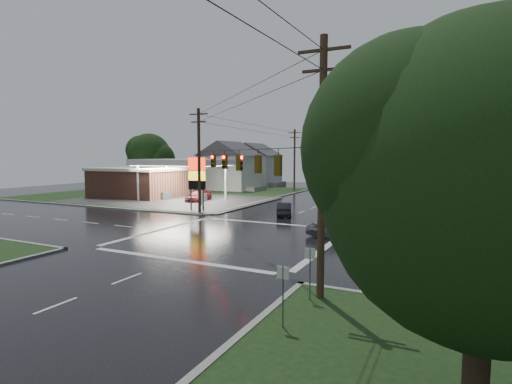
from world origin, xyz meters
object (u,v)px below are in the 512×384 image
at_px(utility_pole_n, 294,159).
at_px(tree_nw_behind, 150,155).
at_px(house_far, 255,164).
at_px(car_crossing, 332,229).
at_px(tree_ne_far, 475,155).
at_px(tree_se, 494,183).
at_px(gas_station, 146,180).
at_px(tree_ne_near, 449,161).
at_px(pylon_sign, 197,175).
at_px(car_pump, 199,196).
at_px(house_near, 230,165).
at_px(utility_pole_se, 322,165).
at_px(utility_pole_nw, 199,159).
at_px(car_north, 284,209).

bearing_deg(utility_pole_n, tree_nw_behind, -161.79).
bearing_deg(house_far, car_crossing, -57.58).
distance_m(house_far, tree_ne_far, 41.57).
bearing_deg(tree_se, gas_station, 138.83).
relative_size(gas_station, tree_ne_near, 2.92).
height_order(pylon_sign, car_pump, pylon_sign).
xyz_separation_m(house_near, house_far, (-1.00, 12.00, 0.00)).
bearing_deg(house_far, pylon_sign, -73.02).
height_order(utility_pole_se, tree_ne_far, utility_pole_se).
height_order(utility_pole_n, house_far, utility_pole_n).
relative_size(utility_pole_n, tree_ne_near, 1.17).
xyz_separation_m(utility_pole_nw, utility_pole_n, (0.00, 28.50, -0.25)).
bearing_deg(tree_ne_near, pylon_sign, -154.99).
relative_size(tree_se, car_crossing, 2.40).
relative_size(utility_pole_se, tree_ne_far, 1.12).
bearing_deg(gas_station, tree_nw_behind, 128.42).
relative_size(tree_ne_far, tree_se, 1.08).
bearing_deg(gas_station, utility_pole_se, -39.70).
relative_size(tree_ne_near, car_crossing, 2.37).
bearing_deg(car_north, pylon_sign, -12.34).
height_order(utility_pole_nw, utility_pole_n, utility_pole_nw).
bearing_deg(tree_nw_behind, utility_pole_n, 18.21).
bearing_deg(car_crossing, car_pump, 60.87).
bearing_deg(tree_nw_behind, car_pump, -32.63).
bearing_deg(tree_nw_behind, tree_ne_far, 4.49).
xyz_separation_m(utility_pole_nw, house_near, (-11.45, 26.50, -1.32)).
height_order(pylon_sign, car_north, pylon_sign).
height_order(pylon_sign, house_near, house_near).
distance_m(utility_pole_nw, house_near, 28.90).
xyz_separation_m(house_far, car_north, (21.15, -36.07, -3.73)).
height_order(utility_pole_se, car_north, utility_pole_se).
height_order(gas_station, pylon_sign, pylon_sign).
bearing_deg(house_near, house_far, 94.76).
bearing_deg(utility_pole_se, pylon_sign, 135.00).
relative_size(tree_ne_near, tree_ne_far, 0.92).
relative_size(utility_pole_nw, utility_pole_n, 1.05).
height_order(house_far, tree_nw_behind, tree_nw_behind).
bearing_deg(utility_pole_n, car_north, -71.54).
bearing_deg(utility_pole_n, car_crossing, -65.30).
height_order(house_near, tree_se, tree_se).
bearing_deg(utility_pole_n, car_pump, -107.19).
distance_m(car_north, car_crossing, 11.46).
height_order(house_near, house_far, same).
xyz_separation_m(gas_station, utility_pole_nw, (16.18, -10.20, 3.17)).
height_order(house_far, car_pump, house_far).
height_order(house_near, car_north, house_near).
height_order(utility_pole_se, car_crossing, utility_pole_se).
distance_m(tree_se, car_north, 32.54).
distance_m(house_near, car_crossing, 43.02).
height_order(pylon_sign, tree_nw_behind, tree_nw_behind).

